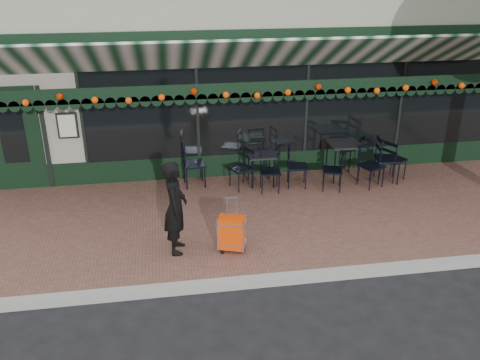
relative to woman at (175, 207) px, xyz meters
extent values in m
plane|color=black|center=(1.63, -0.92, -0.95)|extent=(80.00, 80.00, 0.00)
cube|color=brown|center=(1.63, 1.08, -0.88)|extent=(18.00, 4.00, 0.15)
cube|color=#9E9E99|center=(1.63, -1.00, -0.88)|extent=(18.00, 0.16, 0.15)
cube|color=#A0988B|center=(1.63, 7.08, 1.30)|extent=(12.00, 8.00, 4.50)
cube|color=black|center=(2.83, 3.06, 0.70)|extent=(9.20, 0.04, 2.00)
cube|color=black|center=(-3.17, 3.06, 0.30)|extent=(1.10, 0.07, 2.20)
cube|color=silver|center=(-2.07, 3.02, 0.55)|extent=(0.42, 0.04, 0.55)
cube|color=black|center=(1.63, 1.60, 1.51)|extent=(12.00, 0.03, 0.28)
cylinder|color=#F95907|center=(1.63, 1.54, 1.49)|extent=(11.60, 0.12, 0.12)
imported|color=black|center=(0.00, 0.00, 0.00)|extent=(0.45, 0.63, 1.61)
cube|color=#F94107|center=(0.91, -0.16, -0.46)|extent=(0.48, 0.36, 0.57)
cube|color=black|center=(0.91, -0.16, -0.78)|extent=(0.48, 0.36, 0.06)
cube|color=silver|center=(0.91, -0.16, 0.00)|extent=(0.19, 0.09, 0.35)
cube|color=black|center=(3.77, 2.52, 0.00)|extent=(0.67, 0.67, 0.04)
cylinder|color=black|center=(3.49, 2.24, -0.41)|extent=(0.03, 0.03, 0.78)
cylinder|color=black|center=(4.05, 2.24, -0.41)|extent=(0.03, 0.03, 0.78)
cylinder|color=black|center=(3.49, 2.80, -0.41)|extent=(0.03, 0.03, 0.78)
cylinder|color=black|center=(4.05, 2.80, -0.41)|extent=(0.03, 0.03, 0.78)
cube|color=black|center=(1.92, 2.48, -0.13)|extent=(0.56, 0.56, 0.04)
cylinder|color=black|center=(1.69, 2.25, -0.48)|extent=(0.03, 0.03, 0.65)
cylinder|color=black|center=(2.15, 2.25, -0.48)|extent=(0.03, 0.03, 0.65)
cylinder|color=black|center=(1.69, 2.72, -0.48)|extent=(0.03, 0.03, 0.65)
cylinder|color=black|center=(2.15, 2.72, -0.48)|extent=(0.03, 0.03, 0.65)
camera|label=1|loc=(-0.11, -7.46, 3.74)|focal=38.00mm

